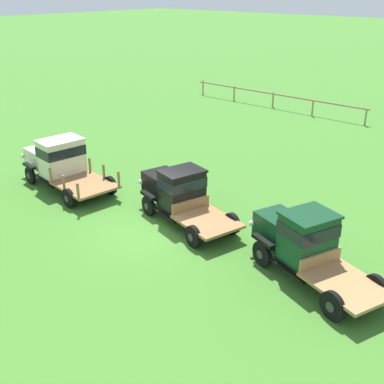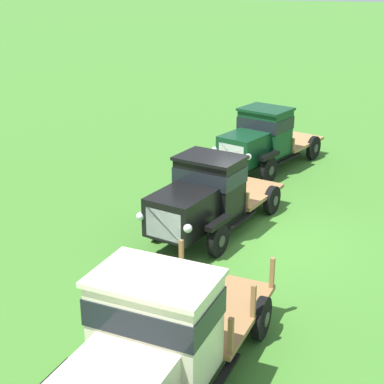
% 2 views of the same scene
% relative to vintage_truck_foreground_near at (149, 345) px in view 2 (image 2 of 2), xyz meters
% --- Properties ---
extents(ground_plane, '(240.00, 240.00, 0.00)m').
position_rel_vintage_truck_foreground_near_xyz_m(ground_plane, '(6.23, -0.29, -1.10)').
color(ground_plane, '#3D7528').
extents(vintage_truck_foreground_near, '(5.65, 2.59, 2.15)m').
position_rel_vintage_truck_foreground_near_xyz_m(vintage_truck_foreground_near, '(0.00, 0.00, 0.00)').
color(vintage_truck_foreground_near, black).
rests_on(vintage_truck_foreground_near, ground).
extents(vintage_truck_second_in_line, '(5.06, 2.76, 2.02)m').
position_rel_vintage_truck_foreground_near_xyz_m(vintage_truck_second_in_line, '(6.23, 1.05, -0.05)').
color(vintage_truck_second_in_line, black).
rests_on(vintage_truck_second_in_line, ground).
extents(vintage_truck_midrow_center, '(5.09, 3.08, 2.09)m').
position_rel_vintage_truck_foreground_near_xyz_m(vintage_truck_midrow_center, '(11.67, 0.77, 0.00)').
color(vintage_truck_midrow_center, black).
rests_on(vintage_truck_midrow_center, ground).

